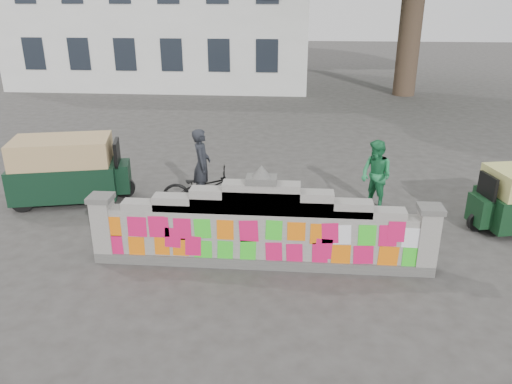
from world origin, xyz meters
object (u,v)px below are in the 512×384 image
(cyclist_rider, at_px, (202,175))
(rickshaw_left, at_px, (68,169))
(cyclist_bike, at_px, (203,189))
(pedestrian, at_px, (376,175))

(cyclist_rider, bearing_deg, rickshaw_left, 78.78)
(rickshaw_left, bearing_deg, cyclist_bike, -17.86)
(cyclist_bike, xyz_separation_m, pedestrian, (4.09, 0.37, 0.33))
(pedestrian, relative_size, rickshaw_left, 0.56)
(pedestrian, xyz_separation_m, rickshaw_left, (-7.49, -0.13, -0.01))
(cyclist_bike, xyz_separation_m, cyclist_rider, (0.00, 0.00, 0.35))
(cyclist_bike, distance_m, rickshaw_left, 3.43)
(cyclist_rider, height_order, rickshaw_left, cyclist_rider)
(rickshaw_left, bearing_deg, cyclist_rider, -17.86)
(pedestrian, bearing_deg, cyclist_rider, -122.19)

